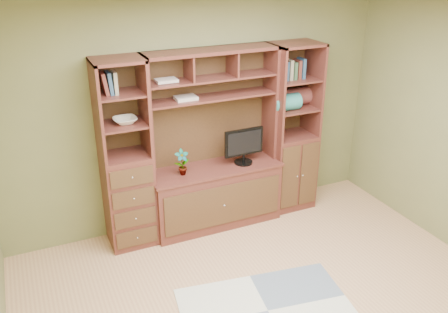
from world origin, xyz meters
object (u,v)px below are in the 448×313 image
center_hutch (215,143)px  monitor (244,140)px  right_tower (292,129)px  left_tower (125,157)px

center_hutch → monitor: 0.34m
monitor → right_tower: bearing=5.1°
left_tower → monitor: (1.34, -0.07, -0.01)m
center_hutch → left_tower: bearing=177.7°
center_hutch → right_tower: bearing=2.2°
left_tower → monitor: bearing=-3.2°
left_tower → monitor: 1.34m
center_hutch → monitor: size_ratio=3.54×
left_tower → center_hutch: bearing=-2.3°
left_tower → monitor: size_ratio=3.54×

